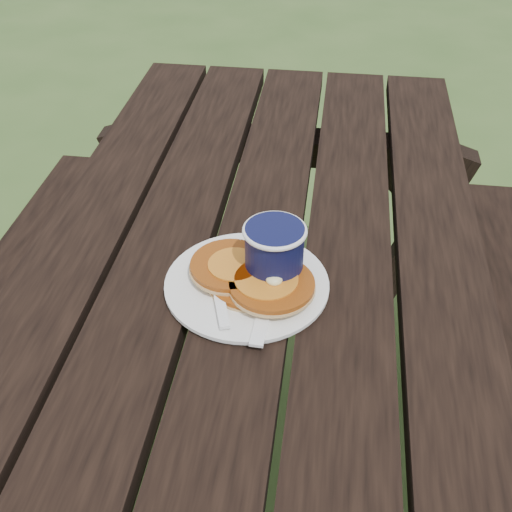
# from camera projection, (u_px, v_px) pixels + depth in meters

# --- Properties ---
(picnic_table) EXTENTS (1.36, 1.80, 0.75)m
(picnic_table) POSITION_uv_depth(u_px,v_px,m) (245.00, 461.00, 1.18)
(picnic_table) COLOR black
(picnic_table) RESTS_ON ground
(plate) EXTENTS (0.26, 0.26, 0.01)m
(plate) POSITION_uv_depth(u_px,v_px,m) (247.00, 285.00, 0.98)
(plate) COLOR white
(plate) RESTS_ON picnic_table
(pancake_stack) EXTENTS (0.19, 0.16, 0.04)m
(pancake_stack) POSITION_uv_depth(u_px,v_px,m) (252.00, 278.00, 0.97)
(pancake_stack) COLOR #984711
(pancake_stack) RESTS_ON plate
(knife) EXTENTS (0.03, 0.18, 0.00)m
(knife) POSITION_uv_depth(u_px,v_px,m) (267.00, 302.00, 0.94)
(knife) COLOR white
(knife) RESTS_ON plate
(fork) EXTENTS (0.08, 0.16, 0.01)m
(fork) POSITION_uv_depth(u_px,v_px,m) (220.00, 302.00, 0.93)
(fork) COLOR white
(fork) RESTS_ON plate
(coffee_cup) EXTENTS (0.10, 0.10, 0.10)m
(coffee_cup) POSITION_uv_depth(u_px,v_px,m) (274.00, 252.00, 0.96)
(coffee_cup) COLOR #0D1038
(coffee_cup) RESTS_ON picnic_table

